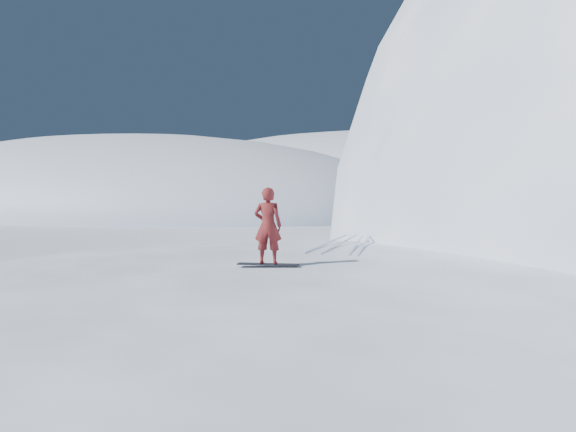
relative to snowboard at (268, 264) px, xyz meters
The scene contains 9 objects.
ground 2.49m from the snowboard, 40.11° to the right, with size 400.00×400.00×0.00m, color white.
near_ridge 3.84m from the snowboard, 60.49° to the left, with size 36.00×28.00×4.80m, color white.
far_ridge_a 91.61m from the snowboard, 139.40° to the left, with size 120.00×70.00×28.00m, color white.
far_ridge_c 116.54m from the snowboard, 109.83° to the left, with size 140.00×90.00×36.00m, color white.
wind_bumps 2.96m from the snowboard, 92.83° to the left, with size 16.00×14.40×1.00m.
snowboard is the anchor object (origin of this frame).
snowboarder 0.91m from the snowboard, ahead, with size 0.65×0.43×1.79m, color maroon.
vapor_plume 80.48m from the snowboard, 144.06° to the left, with size 10.60×8.48×7.42m, color white.
board_tracks 5.30m from the snowboard, 90.97° to the left, with size 2.65×5.92×0.04m.
Camera 1 is at (5.57, -9.92, 4.17)m, focal length 32.00 mm.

